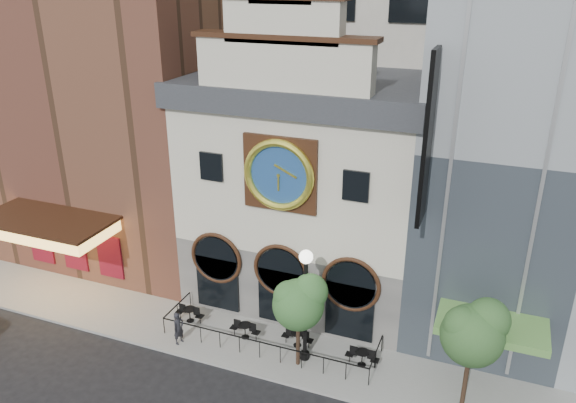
# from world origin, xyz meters

# --- Properties ---
(ground) EXTENTS (120.00, 120.00, 0.00)m
(ground) POSITION_xyz_m (0.00, 0.00, 0.00)
(ground) COLOR black
(ground) RESTS_ON ground
(sidewalk) EXTENTS (44.00, 5.00, 0.15)m
(sidewalk) POSITION_xyz_m (0.00, 2.50, 0.07)
(sidewalk) COLOR gray
(sidewalk) RESTS_ON ground
(clock_building) EXTENTS (12.60, 8.78, 18.65)m
(clock_building) POSITION_xyz_m (0.00, 7.82, 6.69)
(clock_building) COLOR #605E5B
(clock_building) RESTS_ON ground
(theater_building) EXTENTS (14.00, 15.60, 25.00)m
(theater_building) POSITION_xyz_m (-13.00, 9.96, 12.60)
(theater_building) COLOR brown
(theater_building) RESTS_ON ground
(cafe_railing) EXTENTS (10.60, 2.60, 0.90)m
(cafe_railing) POSITION_xyz_m (0.00, 2.50, 0.60)
(cafe_railing) COLOR black
(cafe_railing) RESTS_ON sidewalk
(bistro_0) EXTENTS (1.58, 0.68, 0.90)m
(bistro_0) POSITION_xyz_m (-4.63, 2.60, 0.61)
(bistro_0) COLOR black
(bistro_0) RESTS_ON sidewalk
(bistro_1) EXTENTS (1.58, 0.68, 0.90)m
(bistro_1) POSITION_xyz_m (-1.32, 2.38, 0.61)
(bistro_1) COLOR black
(bistro_1) RESTS_ON sidewalk
(bistro_2) EXTENTS (1.58, 0.68, 0.90)m
(bistro_2) POSITION_xyz_m (1.35, 2.72, 0.61)
(bistro_2) COLOR black
(bistro_2) RESTS_ON sidewalk
(bistro_3) EXTENTS (1.58, 0.68, 0.90)m
(bistro_3) POSITION_xyz_m (4.67, 2.43, 0.61)
(bistro_3) COLOR black
(bistro_3) RESTS_ON sidewalk
(pedestrian) EXTENTS (0.55, 0.70, 1.71)m
(pedestrian) POSITION_xyz_m (-4.17, 0.81, 1.00)
(pedestrian) COLOR black
(pedestrian) RESTS_ON sidewalk
(lamppost) EXTENTS (1.84, 0.74, 5.77)m
(lamppost) POSITION_xyz_m (2.01, 1.94, 3.72)
(lamppost) COLOR black
(lamppost) RESTS_ON sidewalk
(tree_left) EXTENTS (2.44, 2.35, 4.70)m
(tree_left) POSITION_xyz_m (1.89, 1.47, 3.60)
(tree_left) COLOR #382619
(tree_left) RESTS_ON sidewalk
(tree_right) EXTENTS (2.66, 2.56, 5.13)m
(tree_right) POSITION_xyz_m (9.34, 1.50, 3.91)
(tree_right) COLOR #382619
(tree_right) RESTS_ON sidewalk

